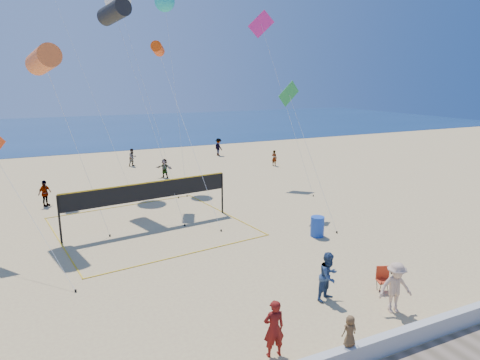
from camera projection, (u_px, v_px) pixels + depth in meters
name	position (u px, v px, depth m)	size (l,w,h in m)	color
ground	(300.00, 311.00, 14.71)	(120.00, 120.00, 0.00)	tan
ocean	(90.00, 128.00, 69.25)	(140.00, 50.00, 0.03)	navy
seawall	(360.00, 353.00, 12.00)	(32.00, 0.30, 0.60)	#AEAEA9
woman	(274.00, 328.00, 12.17)	(0.64, 0.42, 1.75)	maroon
toddler	(350.00, 331.00, 11.73)	(0.44, 0.29, 0.91)	brown
bystander_a	(329.00, 276.00, 15.33)	(0.88, 0.68, 1.80)	navy
bystander_b	(396.00, 288.00, 14.49)	(1.16, 0.67, 1.80)	tan
far_person_0	(45.00, 193.00, 26.72)	(0.97, 0.40, 1.66)	gray
far_person_1	(165.00, 168.00, 34.44)	(1.44, 0.46, 1.56)	gray
far_person_2	(274.00, 158.00, 39.30)	(0.53, 0.35, 1.45)	gray
far_person_3	(133.00, 157.00, 39.10)	(0.79, 0.61, 1.62)	gray
far_person_4	(219.00, 147.00, 44.58)	(1.16, 0.67, 1.79)	gray
camp_chair	(383.00, 277.00, 16.07)	(0.64, 0.74, 1.03)	red
trash_barrel	(317.00, 226.00, 21.65)	(0.68, 0.68, 1.03)	#1A42AB
volleyball_net	(149.00, 196.00, 22.80)	(10.37, 10.24, 2.48)	black
kite_0	(43.00, 60.00, 20.83)	(3.10, 3.81, 9.45)	orange
kite_1	(114.00, 12.00, 25.79)	(2.81, 8.28, 12.45)	black
kite_2	(158.00, 49.00, 26.46)	(1.64, 8.46, 10.07)	#E74409
kite_4	(291.00, 101.00, 24.80)	(1.54, 5.17, 7.73)	#248E41
kite_5	(263.00, 31.00, 32.34)	(2.00, 7.43, 12.89)	#CF2286
kite_6	(118.00, 0.00, 29.91)	(3.38, 7.05, 14.09)	white
kite_7	(165.00, 2.00, 31.36)	(1.72, 6.70, 14.08)	#1FB1B2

